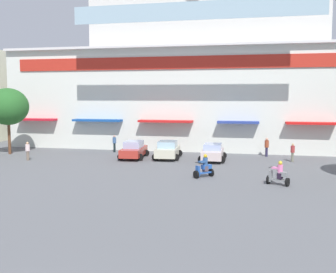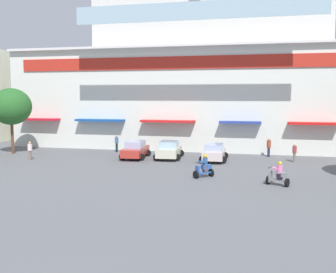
{
  "view_description": "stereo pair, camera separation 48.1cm",
  "coord_description": "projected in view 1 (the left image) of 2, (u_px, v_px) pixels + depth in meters",
  "views": [
    {
      "loc": [
        4.74,
        -7.06,
        5.45
      ],
      "look_at": [
        -0.78,
        18.83,
        2.68
      ],
      "focal_mm": 41.81,
      "sensor_mm": 36.0,
      "label": 1
    },
    {
      "loc": [
        5.21,
        -6.95,
        5.45
      ],
      "look_at": [
        -0.78,
        18.83,
        2.68
      ],
      "focal_mm": 41.81,
      "sensor_mm": 36.0,
      "label": 2
    }
  ],
  "objects": [
    {
      "name": "pedestrian_0",
      "position": [
        267.0,
        146.0,
        35.04
      ],
      "size": [
        0.51,
        0.51,
        1.7
      ],
      "color": "#282441",
      "rests_on": "ground"
    },
    {
      "name": "pedestrian_3",
      "position": [
        28.0,
        150.0,
        32.96
      ],
      "size": [
        0.43,
        0.43,
        1.58
      ],
      "color": "#746354",
      "rests_on": "ground"
    },
    {
      "name": "plaza_tree_2",
      "position": [
        8.0,
        107.0,
        36.15
      ],
      "size": [
        3.67,
        3.89,
        6.15
      ],
      "color": "brown",
      "rests_on": "ground"
    },
    {
      "name": "pedestrian_1",
      "position": [
        114.0,
        142.0,
        37.73
      ],
      "size": [
        0.48,
        0.48,
        1.65
      ],
      "color": "black",
      "rests_on": "ground"
    },
    {
      "name": "pedestrian_2",
      "position": [
        293.0,
        151.0,
        32.23
      ],
      "size": [
        0.46,
        0.46,
        1.54
      ],
      "color": "#6D6C5A",
      "rests_on": "ground"
    },
    {
      "name": "scooter_rider_3",
      "position": [
        204.0,
        168.0,
        26.11
      ],
      "size": [
        1.36,
        1.35,
        1.56
      ],
      "color": "black",
      "rests_on": "ground"
    },
    {
      "name": "parked_car_1",
      "position": [
        168.0,
        150.0,
        33.93
      ],
      "size": [
        2.52,
        4.02,
        1.53
      ],
      "color": "beige",
      "rests_on": "ground"
    },
    {
      "name": "ground_plane",
      "position": [
        160.0,
        197.0,
        21.06
      ],
      "size": [
        128.0,
        128.0,
        0.0
      ],
      "primitive_type": "plane",
      "color": "#5D5F63"
    },
    {
      "name": "scooter_rider_4",
      "position": [
        278.0,
        175.0,
        23.83
      ],
      "size": [
        1.43,
        1.03,
        1.51
      ],
      "color": "black",
      "rests_on": "ground"
    },
    {
      "name": "colonial_building",
      "position": [
        208.0,
        69.0,
        42.98
      ],
      "size": [
        40.99,
        17.71,
        19.8
      ],
      "color": "silver",
      "rests_on": "ground"
    },
    {
      "name": "parked_car_0",
      "position": [
        134.0,
        150.0,
        34.08
      ],
      "size": [
        2.42,
        4.14,
        1.51
      ],
      "color": "#AF3127",
      "rests_on": "ground"
    },
    {
      "name": "parked_car_2",
      "position": [
        213.0,
        152.0,
        32.71
      ],
      "size": [
        2.29,
        3.84,
        1.44
      ],
      "color": "beige",
      "rests_on": "ground"
    }
  ]
}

